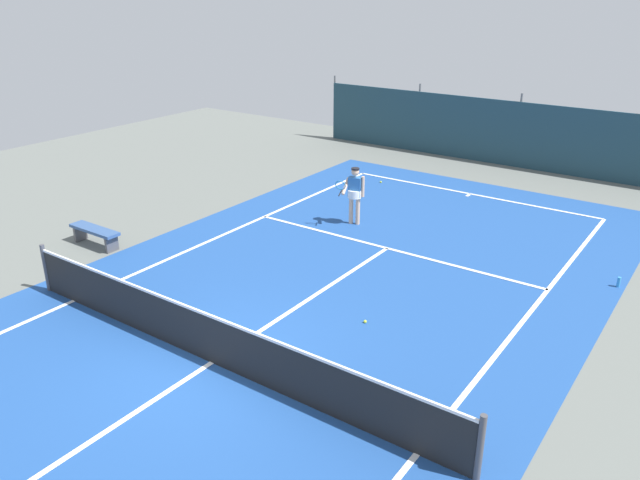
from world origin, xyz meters
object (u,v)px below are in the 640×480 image
Objects in this scene: parked_car at (484,126)px; tennis_ball_near_player at (365,322)px; tennis_player at (354,192)px; tennis_ball_midcourt at (381,182)px; courtside_bench at (95,232)px; tennis_net at (210,338)px; water_bottle at (619,282)px.

tennis_ball_near_player is at bearing -80.29° from parked_car.
tennis_player is 5.69m from tennis_ball_near_player.
tennis_ball_midcourt is at bearing 118.06° from tennis_ball_near_player.
tennis_player reaches higher than tennis_ball_near_player.
tennis_net is at bearing -19.22° from courtside_bench.
courtside_bench is (-6.31, 2.20, -0.14)m from tennis_net.
parked_car is (-2.17, 18.47, 0.33)m from tennis_net.
tennis_ball_midcourt is at bearing -100.21° from parked_car.
tennis_ball_near_player is 7.86m from courtside_bench.
tennis_ball_midcourt is 7.26m from parked_car.
tennis_net is 153.33× the size of tennis_ball_near_player.
courtside_bench is (-3.30, -9.10, 0.34)m from tennis_ball_midcourt.
tennis_ball_near_player is 0.02× the size of parked_car.
tennis_player reaches higher than courtside_bench.
courtside_bench is (-4.65, -5.23, -0.59)m from tennis_player.
parked_car reaches higher than tennis_ball_near_player.
tennis_ball_near_player is at bearing 4.43° from courtside_bench.
tennis_net reaches higher than tennis_ball_near_player.
courtside_bench is at bearing -175.57° from tennis_ball_near_player.
tennis_player is 7.07m from water_bottle.
tennis_net is at bearing -118.44° from tennis_ball_near_player.
tennis_player is (-1.66, 7.43, 0.45)m from tennis_net.
tennis_ball_midcourt is (-4.53, 8.50, 0.00)m from tennis_ball_near_player.
parked_car is 16.79m from courtside_bench.
tennis_player is at bearing 124.56° from tennis_ball_near_player.
tennis_ball_near_player is 9.63m from tennis_ball_midcourt.
courtside_bench is at bearing -155.67° from water_bottle.
parked_car is (-0.51, 11.04, -0.12)m from tennis_player.
tennis_player is 11.05m from parked_car.
tennis_player is 4.21m from tennis_ball_midcourt.
tennis_ball_midcourt is 9.69m from courtside_bench.
parked_car is at bearing -100.87° from tennis_player.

